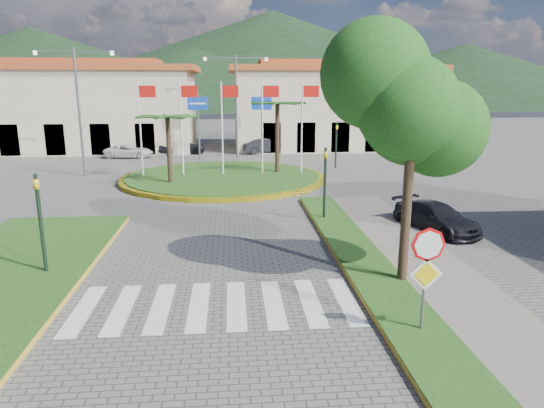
{
  "coord_description": "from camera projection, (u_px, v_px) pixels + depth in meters",
  "views": [
    {
      "loc": [
        0.55,
        -8.02,
        5.69
      ],
      "look_at": [
        1.9,
        8.0,
        1.79
      ],
      "focal_mm": 32.0,
      "sensor_mm": 36.0,
      "label": 1
    }
  ],
  "objects": [
    {
      "name": "hill_far_west",
      "position": [
        34.0,
        67.0,
        137.56
      ],
      "size": [
        140.0,
        140.0,
        22.0
      ],
      "primitive_type": "cone",
      "color": "black",
      "rests_on": "ground"
    },
    {
      "name": "traffic_light_far",
      "position": [
        336.0,
        141.0,
        34.43
      ],
      "size": [
        0.18,
        0.15,
        3.2
      ],
      "color": "black",
      "rests_on": "ground"
    },
    {
      "name": "sidewalk_right",
      "position": [
        466.0,
        330.0,
        11.47
      ],
      "size": [
        4.0,
        28.0,
        0.15
      ],
      "primitive_type": "cube",
      "color": "gray",
      "rests_on": "ground"
    },
    {
      "name": "street_lamp_west",
      "position": [
        79.0,
        106.0,
        30.51
      ],
      "size": [
        4.8,
        0.16,
        8.0
      ],
      "color": "slate",
      "rests_on": "ground"
    },
    {
      "name": "building_left",
      "position": [
        69.0,
        107.0,
        43.8
      ],
      "size": [
        23.32,
        9.54,
        8.05
      ],
      "color": "beige",
      "rests_on": "ground"
    },
    {
      "name": "deciduous_tree",
      "position": [
        413.0,
        106.0,
        13.13
      ],
      "size": [
        3.6,
        3.6,
        6.8
      ],
      "color": "black",
      "rests_on": "ground"
    },
    {
      "name": "hill_far_east",
      "position": [
        465.0,
        75.0,
        143.36
      ],
      "size": [
        120.0,
        120.0,
        18.0
      ],
      "primitive_type": "cone",
      "color": "black",
      "rests_on": "ground"
    },
    {
      "name": "traffic_light_left",
      "position": [
        40.0,
        215.0,
        14.48
      ],
      "size": [
        0.15,
        0.18,
        3.2
      ],
      "color": "black",
      "rests_on": "ground"
    },
    {
      "name": "hill_far_mid",
      "position": [
        273.0,
        58.0,
        161.68
      ],
      "size": [
        180.0,
        180.0,
        30.0
      ],
      "primitive_type": "cone",
      "color": "black",
      "rests_on": "ground"
    },
    {
      "name": "street_lamp_centre",
      "position": [
        236.0,
        103.0,
        37.13
      ],
      "size": [
        4.8,
        0.16,
        8.0
      ],
      "color": "slate",
      "rests_on": "ground"
    },
    {
      "name": "hill_near_back",
      "position": [
        191.0,
        78.0,
        132.25
      ],
      "size": [
        110.0,
        110.0,
        16.0
      ],
      "primitive_type": "cone",
      "color": "black",
      "rests_on": "ground"
    },
    {
      "name": "direction_sign_west",
      "position": [
        198.0,
        115.0,
        38.06
      ],
      "size": [
        1.6,
        0.14,
        5.2
      ],
      "color": "slate",
      "rests_on": "ground"
    },
    {
      "name": "ground",
      "position": [
        207.0,
        399.0,
        9.06
      ],
      "size": [
        160.0,
        160.0,
        0.0
      ],
      "primitive_type": "plane",
      "color": "slate",
      "rests_on": "ground"
    },
    {
      "name": "crosswalk",
      "position": [
        214.0,
        305.0,
        12.94
      ],
      "size": [
        8.0,
        3.0,
        0.01
      ],
      "primitive_type": "cube",
      "color": "silver",
      "rests_on": "ground"
    },
    {
      "name": "car_side_right",
      "position": [
        436.0,
        217.0,
        19.5
      ],
      "size": [
        2.97,
        4.23,
        1.14
      ],
      "primitive_type": "imported",
      "rotation": [
        0.0,
        0.0,
        0.39
      ],
      "color": "black",
      "rests_on": "ground"
    },
    {
      "name": "roundabout_island",
      "position": [
        223.0,
        177.0,
        30.33
      ],
      "size": [
        12.7,
        12.7,
        6.0
      ],
      "color": "yellow",
      "rests_on": "ground"
    },
    {
      "name": "traffic_light_right",
      "position": [
        325.0,
        177.0,
        20.59
      ],
      "size": [
        0.15,
        0.18,
        3.2
      ],
      "color": "black",
      "rests_on": "ground"
    },
    {
      "name": "building_right",
      "position": [
        331.0,
        106.0,
        45.75
      ],
      "size": [
        19.08,
        9.54,
        8.05
      ],
      "color": "beige",
      "rests_on": "ground"
    },
    {
      "name": "white_van",
      "position": [
        129.0,
        151.0,
        39.66
      ],
      "size": [
        3.94,
        1.95,
        1.08
      ],
      "primitive_type": "imported",
      "rotation": [
        0.0,
        0.0,
        1.53
      ],
      "color": "silver",
      "rests_on": "ground"
    },
    {
      "name": "car_dark_a",
      "position": [
        182.0,
        146.0,
        41.89
      ],
      "size": [
        4.21,
        2.19,
        1.37
      ],
      "primitive_type": "imported",
      "rotation": [
        0.0,
        0.0,
        1.72
      ],
      "color": "black",
      "rests_on": "ground"
    },
    {
      "name": "direction_sign_east",
      "position": [
        262.0,
        115.0,
        38.46
      ],
      "size": [
        1.6,
        0.14,
        5.2
      ],
      "color": "slate",
      "rests_on": "ground"
    },
    {
      "name": "verge_right",
      "position": [
        416.0,
        332.0,
        11.37
      ],
      "size": [
        1.6,
        28.0,
        0.18
      ],
      "primitive_type": "cube",
      "color": "#1E4313",
      "rests_on": "ground"
    },
    {
      "name": "car_dark_b",
      "position": [
        266.0,
        146.0,
        42.25
      ],
      "size": [
        4.32,
        2.34,
        1.35
      ],
      "primitive_type": "imported",
      "rotation": [
        0.0,
        0.0,
        1.8
      ],
      "color": "black",
      "rests_on": "ground"
    },
    {
      "name": "stop_sign",
      "position": [
        427.0,
        264.0,
        10.94
      ],
      "size": [
        0.8,
        0.11,
        2.65
      ],
      "color": "slate",
      "rests_on": "ground"
    }
  ]
}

